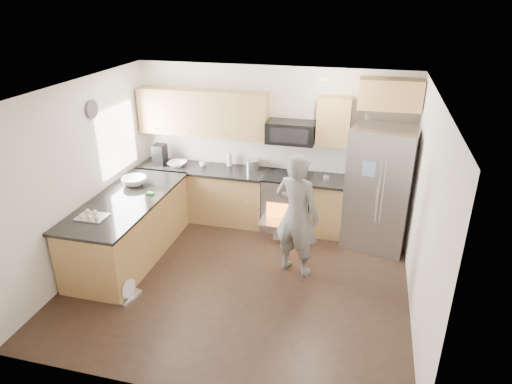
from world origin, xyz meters
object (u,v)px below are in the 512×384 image
(stove_range, at_px, (288,190))
(refrigerator, at_px, (379,189))
(person, at_px, (297,215))
(dish_rack, at_px, (119,290))

(stove_range, distance_m, refrigerator, 1.46)
(person, bearing_deg, stove_range, -56.36)
(dish_rack, bearing_deg, stove_range, 53.59)
(stove_range, relative_size, refrigerator, 0.95)
(stove_range, height_order, refrigerator, refrigerator)
(refrigerator, relative_size, person, 1.07)
(refrigerator, xyz_separation_m, dish_rack, (-3.19, -2.18, -0.86))
(dish_rack, bearing_deg, refrigerator, 34.40)
(person, distance_m, dish_rack, 2.54)
(refrigerator, bearing_deg, stove_range, -178.65)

